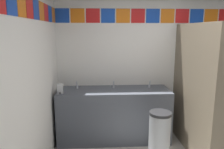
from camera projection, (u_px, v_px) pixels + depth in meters
wall_back at (158, 64)px, 4.04m from camera, size 3.64×0.09×2.55m
wall_side at (19, 92)px, 2.19m from camera, size 0.09×3.51×2.55m
vanity_counter at (114, 114)px, 3.82m from camera, size 1.89×0.62×0.90m
faucet_left at (77, 86)px, 3.78m from camera, size 0.04×0.10×0.14m
faucet_center at (114, 85)px, 3.81m from camera, size 0.04×0.10×0.14m
faucet_right at (149, 85)px, 3.85m from camera, size 0.04×0.10×0.14m
soap_dispenser at (60, 89)px, 3.49m from camera, size 0.09×0.09×0.16m
stall_divider at (209, 94)px, 3.12m from camera, size 0.92×1.47×1.99m
toilet at (210, 123)px, 3.82m from camera, size 0.39×0.49×0.74m
trash_bin at (159, 137)px, 3.16m from camera, size 0.31×0.31×0.76m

